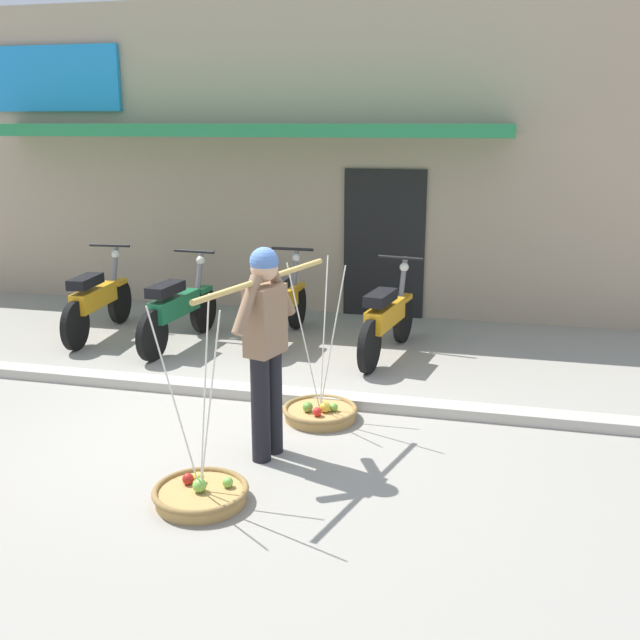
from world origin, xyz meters
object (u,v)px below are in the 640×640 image
fruit_basket_left_side (201,493)px  motorcycle_second_in_row (177,309)px  motorcycle_third_in_row (281,306)px  fruit_vendor (266,339)px  fruit_basket_right_side (320,411)px  motorcycle_end_of_row (387,319)px  motorcycle_nearest_shop (97,301)px

fruit_basket_left_side → motorcycle_second_in_row: fruit_basket_left_side is taller
fruit_basket_left_side → motorcycle_third_in_row: size_ratio=0.80×
fruit_basket_left_side → motorcycle_third_in_row: fruit_basket_left_side is taller
fruit_vendor → fruit_basket_left_side: bearing=-105.3°
fruit_basket_right_side → motorcycle_end_of_row: 2.01m
motorcycle_third_in_row → motorcycle_end_of_row: bearing=-12.1°
fruit_vendor → fruit_basket_left_side: 1.25m
motorcycle_nearest_shop → fruit_basket_right_side: bearing=-30.2°
fruit_basket_right_side → motorcycle_end_of_row: bearing=81.5°
fruit_vendor → motorcycle_end_of_row: size_ratio=0.94×
motorcycle_third_in_row → fruit_basket_left_side: bearing=-81.5°
fruit_vendor → fruit_basket_right_side: bearing=74.7°
fruit_basket_right_side → motorcycle_second_in_row: bearing=140.7°
motorcycle_second_in_row → fruit_basket_right_side: bearing=-39.3°
fruit_basket_left_side → motorcycle_second_in_row: (-1.73, 3.45, 0.38)m
fruit_basket_right_side → motorcycle_third_in_row: fruit_basket_right_side is taller
fruit_basket_left_side → motorcycle_end_of_row: bearing=78.3°
fruit_vendor → fruit_basket_right_side: fruit_vendor is taller
motorcycle_nearest_shop → motorcycle_end_of_row: bearing=0.2°
fruit_basket_right_side → motorcycle_second_in_row: fruit_basket_right_side is taller
motorcycle_nearest_shop → motorcycle_end_of_row: size_ratio=1.01×
motorcycle_nearest_shop → motorcycle_end_of_row: (3.64, 0.01, 0.00)m
motorcycle_second_in_row → motorcycle_end_of_row: bearing=3.8°
motorcycle_third_in_row → motorcycle_end_of_row: same height
motorcycle_end_of_row → motorcycle_third_in_row: bearing=167.9°
motorcycle_third_in_row → fruit_basket_right_side: bearing=-65.2°
fruit_basket_left_side → motorcycle_second_in_row: bearing=116.6°
fruit_basket_right_side → fruit_basket_left_side: bearing=-105.3°
fruit_vendor → motorcycle_nearest_shop: (-3.11, 2.77, -0.53)m
fruit_basket_left_side → motorcycle_nearest_shop: size_ratio=0.80×
motorcycle_second_in_row → motorcycle_end_of_row: same height
fruit_basket_right_side → motorcycle_third_in_row: bearing=114.8°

